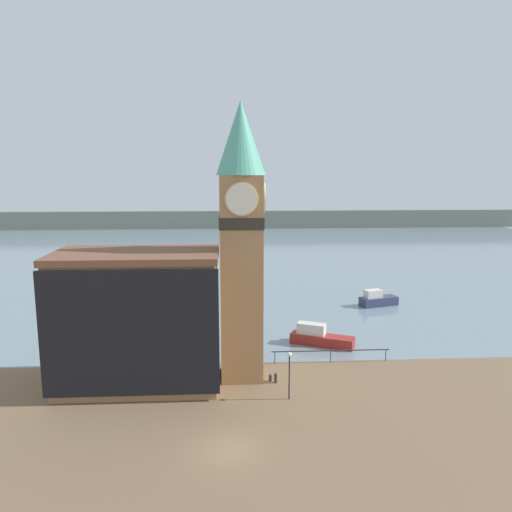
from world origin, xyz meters
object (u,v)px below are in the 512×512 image
Objects in this scene: mooring_bollard_far at (276,377)px; pier_building at (138,319)px; clock_tower at (241,236)px; lamp_post at (289,366)px; boat_far at (377,300)px; mooring_bollard_near at (270,377)px; boat_near at (319,337)px.

pier_building is at bearing 177.39° from mooring_bollard_far.
clock_tower is 10.48m from lamp_post.
mooring_bollard_far is 3.63m from lamp_post.
pier_building is 15.35× the size of mooring_bollard_far.
clock_tower is at bearing 127.97° from lamp_post.
boat_far is 26.22m from mooring_bollard_near.
mooring_bollard_near is 4.05m from lamp_post.
boat_near is (7.64, 6.97, -10.78)m from clock_tower.
boat_far is at bearing 40.05° from pier_building.
mooring_bollard_near is (-5.41, -8.03, -0.42)m from boat_near.
mooring_bollard_near is at bearing 139.90° from mooring_bollard_far.
pier_building reaches higher than lamp_post.
boat_far is at bearing 54.85° from mooring_bollard_near.
mooring_bollard_near is (2.23, -1.06, -11.21)m from clock_tower.
boat_near reaches higher than mooring_bollard_far.
boat_far is 26.27m from mooring_bollard_far.
boat_near is at bearing 26.73° from pier_building.
clock_tower is at bearing 154.52° from mooring_bollard_near.
mooring_bollard_near is (10.23, -0.15, -4.94)m from pier_building.
boat_near is at bearing 56.01° from mooring_bollard_near.
mooring_bollard_far is (-5.02, -8.36, -0.30)m from boat_near.
mooring_bollard_far is at bearing -96.28° from boat_near.
boat_near is 7.52× the size of mooring_bollard_far.
clock_tower is at bearing 6.47° from pier_building.
clock_tower is 3.52× the size of boat_near.
pier_building is 11.67m from mooring_bollard_far.
clock_tower is at bearing -146.98° from boat_far.
clock_tower reaches higher than boat_near.
mooring_bollard_near is 0.73× the size of mooring_bollard_far.
boat_far is (17.32, 20.38, -10.77)m from clock_tower.
clock_tower is 26.51× the size of mooring_bollard_far.
boat_near is 9.69m from mooring_bollard_near.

